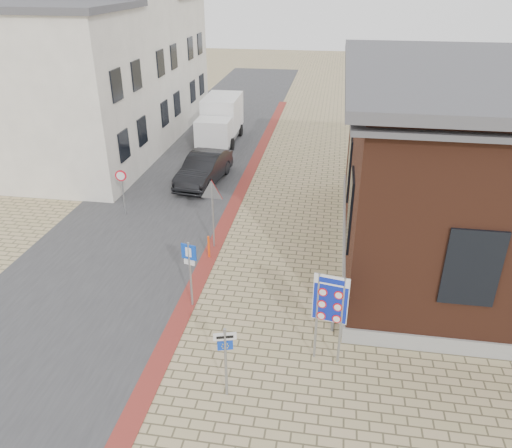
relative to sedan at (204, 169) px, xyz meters
The scene contains 15 objects.
ground 12.81m from the sedan, 71.76° to the right, with size 120.00×120.00×0.00m, color tan.
road_strip 3.31m from the sedan, 117.70° to the left, with size 7.00×60.00×0.02m, color #38383A.
curb_strip 3.02m from the sedan, 46.98° to the right, with size 0.60×40.00×0.02m, color maroon.
townhouse_near 7.78m from the sedan, behind, with size 7.40×6.40×8.30m.
townhouse_mid 9.89m from the sedan, 140.06° to the left, with size 7.40×6.40×9.10m.
townhouse_far 14.18m from the sedan, 120.53° to the left, with size 7.40×6.40×8.30m.
bike_rack 11.97m from the sedan, 56.22° to the right, with size 0.08×1.80×0.60m.
sedan is the anchor object (origin of this frame).
box_truck 6.83m from the sedan, 95.72° to the left, with size 2.26×5.14×2.67m.
border_sign 13.67m from the sedan, 61.49° to the right, with size 0.92×0.21×2.71m.
essen_sign 14.25m from the sedan, 73.36° to the right, with size 0.55×0.19×2.06m.
parking_sign 10.41m from the sedan, 77.76° to the right, with size 0.50×0.17×2.29m.
yield_sign 6.77m from the sedan, 72.44° to the right, with size 0.96×0.14×2.72m.
speed_sign 4.88m from the sedan, 121.08° to the right, with size 0.49×0.09×2.07m.
bollard 7.43m from the sedan, 74.30° to the right, with size 0.08×0.08×0.88m, color #FF4C0D.
Camera 1 is at (2.28, -10.55, 9.56)m, focal length 35.00 mm.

